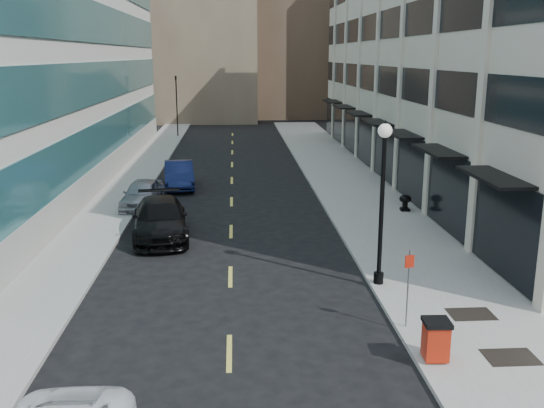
{
  "coord_description": "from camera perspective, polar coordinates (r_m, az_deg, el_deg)",
  "views": [
    {
      "loc": [
        0.25,
        -13.46,
        8.09
      ],
      "look_at": [
        1.76,
        11.08,
        2.03
      ],
      "focal_mm": 40.0,
      "sensor_mm": 36.0,
      "label": 1
    }
  ],
  "objects": [
    {
      "name": "road_centerline",
      "position": [
        31.52,
        -3.85,
        -1.05
      ],
      "size": [
        0.15,
        68.2,
        0.01
      ],
      "color": "#D8CC4C",
      "rests_on": "ground"
    },
    {
      "name": "traffic_signal",
      "position": [
        61.78,
        -9.04,
        11.48
      ],
      "size": [
        0.66,
        0.66,
        6.98
      ],
      "color": "black",
      "rests_on": "ground"
    },
    {
      "name": "building_right",
      "position": [
        43.77,
        19.51,
        14.26
      ],
      "size": [
        15.3,
        46.5,
        18.25
      ],
      "color": "beige",
      "rests_on": "ground"
    },
    {
      "name": "urn_planter",
      "position": [
        32.41,
        12.43,
        0.27
      ],
      "size": [
        0.61,
        0.61,
        0.85
      ],
      "rotation": [
        0.0,
        0.0,
        -0.07
      ],
      "color": "black",
      "rests_on": "sidewalk_right"
    },
    {
      "name": "sidewalk_right",
      "position": [
        35.16,
        8.48,
        0.52
      ],
      "size": [
        5.0,
        80.0,
        0.15
      ],
      "primitive_type": "cube",
      "color": "gray",
      "rests_on": "ground"
    },
    {
      "name": "grate_far",
      "position": [
        20.37,
        18.23,
        -9.81
      ],
      "size": [
        1.4,
        1.0,
        0.01
      ],
      "primitive_type": "cube",
      "color": "black",
      "rests_on": "sidewalk_right"
    },
    {
      "name": "car_blue_sedan",
      "position": [
        38.28,
        -8.75,
        2.74
      ],
      "size": [
        2.28,
        5.14,
        1.64
      ],
      "primitive_type": "imported",
      "rotation": [
        0.0,
        0.0,
        0.11
      ],
      "color": "#141D4B",
      "rests_on": "ground"
    },
    {
      "name": "sign_post",
      "position": [
        18.41,
        12.73,
        -6.78
      ],
      "size": [
        0.28,
        0.08,
        2.42
      ],
      "rotation": [
        0.0,
        0.0,
        0.19
      ],
      "color": "slate",
      "rests_on": "sidewalk_right"
    },
    {
      "name": "ground",
      "position": [
        15.71,
        -4.1,
        -17.19
      ],
      "size": [
        160.0,
        160.0,
        0.0
      ],
      "primitive_type": "plane",
      "color": "black",
      "rests_on": "ground"
    },
    {
      "name": "skyline_tan_far",
      "position": [
        92.61,
        -12.83,
        15.31
      ],
      "size": [
        12.0,
        14.0,
        22.0
      ],
      "primitive_type": "cube",
      "color": "#8B795B",
      "rests_on": "ground"
    },
    {
      "name": "skyline_tan_near",
      "position": [
        81.79,
        -6.82,
        17.89
      ],
      "size": [
        14.0,
        18.0,
        28.0
      ],
      "primitive_type": "cube",
      "color": "#8B795B",
      "rests_on": "ground"
    },
    {
      "name": "trash_bin",
      "position": [
        17.05,
        15.16,
        -12.12
      ],
      "size": [
        0.73,
        0.8,
        1.14
      ],
      "rotation": [
        0.0,
        0.0,
        -0.04
      ],
      "color": "#B8210C",
      "rests_on": "sidewalk_right"
    },
    {
      "name": "sidewalk_left",
      "position": [
        35.06,
        -14.52,
        0.18
      ],
      "size": [
        3.0,
        80.0,
        0.15
      ],
      "primitive_type": "cube",
      "color": "gray",
      "rests_on": "ground"
    },
    {
      "name": "car_black_pickup",
      "position": [
        27.94,
        -10.49,
        -1.4
      ],
      "size": [
        3.12,
        6.14,
        1.71
      ],
      "primitive_type": "imported",
      "rotation": [
        0.0,
        0.0,
        0.13
      ],
      "color": "black",
      "rests_on": "ground"
    },
    {
      "name": "grate_mid",
      "position": [
        18.06,
        21.53,
        -13.25
      ],
      "size": [
        1.4,
        1.0,
        0.01
      ],
      "primitive_type": "cube",
      "color": "black",
      "rests_on": "sidewalk_right"
    },
    {
      "name": "lamppost",
      "position": [
        21.2,
        10.35,
        1.34
      ],
      "size": [
        0.49,
        0.49,
        5.84
      ],
      "color": "black",
      "rests_on": "sidewalk_right"
    },
    {
      "name": "car_silver_sedan",
      "position": [
        33.52,
        -12.1,
        0.92
      ],
      "size": [
        2.2,
        4.66,
        1.54
      ],
      "primitive_type": "imported",
      "rotation": [
        0.0,
        0.0,
        -0.08
      ],
      "color": "#97989F",
      "rests_on": "ground"
    },
    {
      "name": "skyline_stone",
      "position": [
        81.44,
        9.39,
        15.01
      ],
      "size": [
        10.0,
        14.0,
        20.0
      ],
      "primitive_type": "cube",
      "color": "beige",
      "rests_on": "ground"
    }
  ]
}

